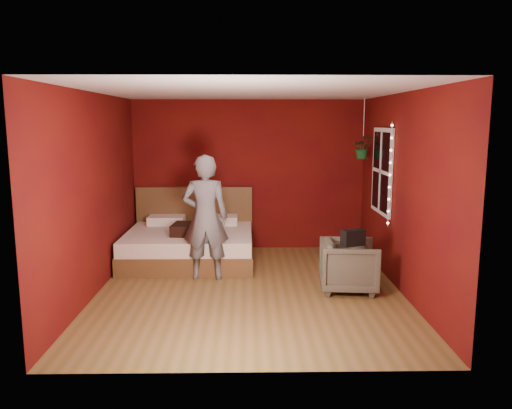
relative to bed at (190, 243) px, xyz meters
The scene contains 10 objects.
floor 1.75m from the bed, 56.59° to the right, with size 4.50×4.50×0.00m, color olive.
room_walls 2.22m from the bed, 56.59° to the right, with size 4.04×4.54×2.62m.
window 3.20m from the bed, 10.50° to the right, with size 0.05×0.97×1.27m.
fairy_lights 3.31m from the bed, 20.23° to the right, with size 0.04×0.04×1.45m.
bed is the anchor object (origin of this frame).
person 1.16m from the bed, 70.50° to the right, with size 0.65×0.43×1.78m, color slate.
armchair 2.72m from the bed, 33.29° to the right, with size 0.72×0.74×0.67m, color #595746.
handbag 2.89m from the bed, 37.46° to the right, with size 0.29×0.14×0.21m, color black.
throw_pillow 0.44m from the bed, 86.98° to the right, with size 0.48×0.48×0.17m, color black.
hanging_plant 3.18m from the bed, ahead, with size 0.37×0.33×0.97m.
Camera 1 is at (-0.02, -6.42, 2.23)m, focal length 35.00 mm.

